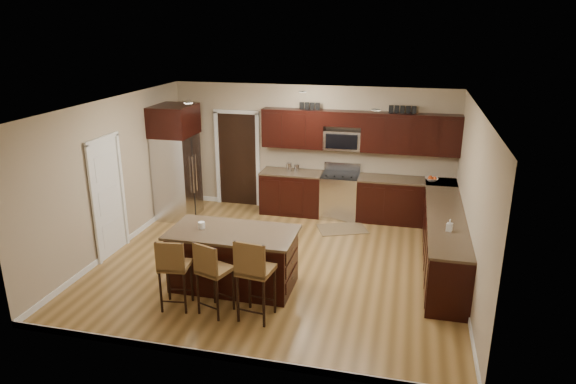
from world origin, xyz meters
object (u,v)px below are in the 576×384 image
(range, at_px, (340,195))
(stool_mid, at_px, (212,270))
(refrigerator, at_px, (176,161))
(island, at_px, (234,260))
(stool_right, at_px, (254,271))
(stool_left, at_px, (173,266))

(range, height_order, stool_mid, range)
(range, distance_m, stool_mid, 4.39)
(refrigerator, bearing_deg, island, -50.83)
(refrigerator, bearing_deg, stool_right, -51.81)
(range, relative_size, stool_left, 1.03)
(island, bearing_deg, range, 71.08)
(range, bearing_deg, refrigerator, -167.07)
(island, xyz_separation_m, refrigerator, (-2.14, 2.63, 0.78))
(island, height_order, stool_left, stool_left)
(range, xyz_separation_m, stool_mid, (-1.17, -4.22, 0.21))
(island, height_order, stool_mid, stool_mid)
(stool_left, bearing_deg, stool_mid, -7.89)
(island, relative_size, stool_right, 1.61)
(range, relative_size, island, 0.57)
(range, relative_size, stool_right, 0.92)
(stool_left, xyz_separation_m, stool_right, (1.18, -0.01, 0.08))
(island, bearing_deg, stool_left, -124.71)
(stool_left, xyz_separation_m, stool_mid, (0.57, 0.00, 0.01))
(range, distance_m, stool_right, 4.28)
(stool_mid, bearing_deg, range, 93.08)
(island, distance_m, stool_mid, 0.88)
(refrigerator, bearing_deg, range, 12.93)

